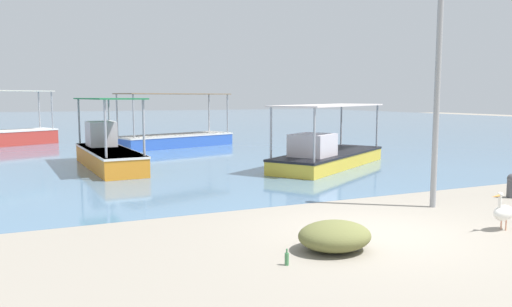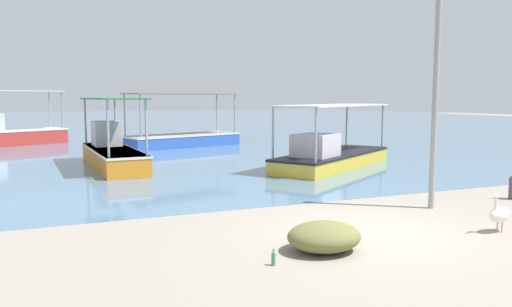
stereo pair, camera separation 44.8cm
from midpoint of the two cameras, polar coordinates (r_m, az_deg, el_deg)
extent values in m
plane|color=gray|center=(10.25, 12.71, -8.87)|extent=(120.00, 120.00, 0.00)
cube|color=slate|center=(56.26, -18.07, 3.41)|extent=(110.00, 90.00, 0.00)
cube|color=orange|center=(19.78, -17.11, -0.56)|extent=(1.84, 6.24, 0.72)
cube|color=silver|center=(19.75, -17.14, 0.36)|extent=(1.89, 6.28, 0.08)
cylinder|color=#99999E|center=(17.04, -13.45, 2.85)|extent=(0.08, 0.08, 1.88)
cylinder|color=#99999E|center=(16.78, -17.57, 2.67)|extent=(0.08, 0.08, 1.88)
cylinder|color=#99999E|center=(22.57, -16.98, 3.58)|extent=(0.08, 0.08, 1.88)
cylinder|color=#99999E|center=(22.37, -20.11, 3.45)|extent=(0.08, 0.08, 1.88)
cube|color=#207340|center=(19.65, -17.32, 6.00)|extent=(1.93, 6.04, 0.05)
cube|color=silver|center=(21.06, -17.87, 2.16)|extent=(1.11, 1.39, 0.99)
cube|color=#C0382E|center=(31.10, -27.30, 1.58)|extent=(5.75, 4.03, 0.85)
cube|color=silver|center=(31.07, -27.34, 2.28)|extent=(5.80, 4.08, 0.08)
cylinder|color=#99999E|center=(32.77, -23.90, 4.59)|extent=(0.08, 0.08, 2.16)
cylinder|color=#99999E|center=(31.45, -22.66, 4.59)|extent=(0.08, 0.08, 2.16)
cube|color=beige|center=(31.02, -27.55, 6.38)|extent=(5.61, 4.03, 0.05)
cube|color=gold|center=(19.49, 7.73, -0.67)|extent=(6.55, 5.20, 0.56)
cube|color=black|center=(19.46, 7.74, 0.02)|extent=(6.61, 5.26, 0.08)
cylinder|color=#99999E|center=(22.50, 9.15, 3.24)|extent=(0.08, 0.08, 1.78)
cylinder|color=#99999E|center=(21.90, 13.10, 3.07)|extent=(0.08, 0.08, 1.78)
cylinder|color=#99999E|center=(17.08, 0.97, 2.33)|extent=(0.08, 0.08, 1.78)
cylinder|color=#99999E|center=(16.28, 5.90, 2.09)|extent=(0.08, 0.08, 1.78)
cube|color=beige|center=(19.35, 7.83, 5.47)|extent=(6.44, 5.17, 0.05)
cube|color=silver|center=(18.09, 5.79, 0.97)|extent=(1.98, 1.93, 0.80)
cube|color=blue|center=(27.57, -9.66, 1.48)|extent=(6.69, 3.84, 0.66)
cube|color=silver|center=(27.55, -9.67, 2.08)|extent=(6.74, 3.89, 0.08)
cylinder|color=#99999E|center=(25.26, -14.32, 4.14)|extent=(0.08, 0.08, 2.17)
cylinder|color=#99999E|center=(26.83, -16.06, 4.21)|extent=(0.08, 0.08, 2.17)
cylinder|color=#99999E|center=(28.47, -3.73, 4.56)|extent=(0.08, 0.08, 2.17)
cylinder|color=#99999E|center=(29.87, -5.82, 4.63)|extent=(0.08, 0.08, 2.17)
cube|color=olive|center=(27.47, -9.76, 6.73)|extent=(6.53, 3.88, 0.05)
cylinder|color=#E0997A|center=(11.26, 25.64, -7.39)|extent=(0.03, 0.03, 0.22)
cylinder|color=#E0997A|center=(11.31, 25.20, -7.31)|extent=(0.03, 0.03, 0.22)
ellipsoid|color=white|center=(11.21, 25.41, -6.15)|extent=(0.60, 0.37, 0.32)
ellipsoid|color=white|center=(11.42, 26.06, -5.86)|extent=(0.18, 0.15, 0.10)
cylinder|color=white|center=(11.03, 25.05, -5.13)|extent=(0.07, 0.07, 0.26)
sphere|color=white|center=(11.00, 25.09, -4.30)|extent=(0.11, 0.11, 0.11)
cone|color=#E5933F|center=(10.86, 24.64, -4.46)|extent=(0.31, 0.11, 0.06)
cylinder|color=gray|center=(12.70, 19.01, 5.76)|extent=(0.14, 0.14, 5.21)
cylinder|color=#47474C|center=(14.94, 26.46, -3.64)|extent=(0.27, 0.27, 0.48)
ellipsoid|color=olive|center=(8.94, 7.55, -9.33)|extent=(1.33, 1.13, 0.52)
cylinder|color=#3F7F4C|center=(8.16, 1.93, -11.98)|extent=(0.07, 0.07, 0.20)
cylinder|color=#3F7F4C|center=(8.12, 1.94, -11.08)|extent=(0.03, 0.03, 0.07)
camera|label=1|loc=(0.22, -90.86, -0.10)|focal=35.00mm
camera|label=2|loc=(0.22, 89.14, 0.10)|focal=35.00mm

